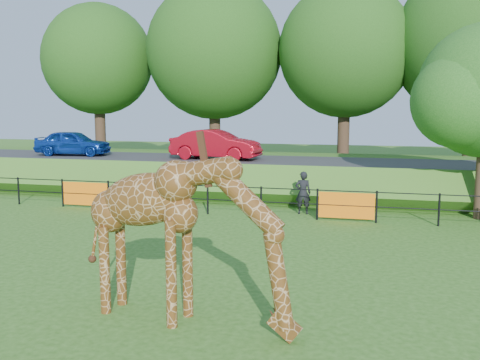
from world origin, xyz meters
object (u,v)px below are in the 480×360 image
(giraffe, at_px, (185,240))
(car_blue, at_px, (73,143))
(car_red, at_px, (216,145))
(visitor, at_px, (303,193))

(giraffe, xyz_separation_m, car_blue, (-11.83, 15.61, 0.51))
(car_blue, xyz_separation_m, car_red, (7.69, -0.12, 0.06))
(giraffe, relative_size, visitor, 2.76)
(giraffe, height_order, visitor, giraffe)
(giraffe, relative_size, car_blue, 1.15)
(visitor, bearing_deg, giraffe, 79.25)
(car_blue, height_order, visitor, car_blue)
(car_blue, relative_size, car_red, 0.89)
(giraffe, xyz_separation_m, car_red, (-4.14, 15.48, 0.56))
(giraffe, relative_size, car_red, 1.02)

